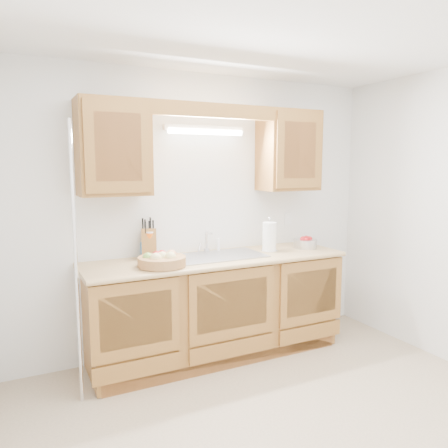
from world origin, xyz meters
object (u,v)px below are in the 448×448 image
fruit_basket (162,260)px  knife_block (149,243)px  paper_towel (269,237)px  apple_bowl (305,243)px

fruit_basket → knife_block: size_ratio=1.39×
paper_towel → apple_bowl: size_ratio=1.24×
knife_block → paper_towel: 1.10m
knife_block → apple_bowl: size_ratio=1.39×
knife_block → paper_towel: knife_block is taller
paper_towel → apple_bowl: (0.40, -0.01, -0.08)m
apple_bowl → fruit_basket: bearing=-175.3°
fruit_basket → apple_bowl: fruit_basket is taller
fruit_basket → paper_towel: 1.09m
fruit_basket → paper_towel: (1.08, 0.14, 0.08)m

